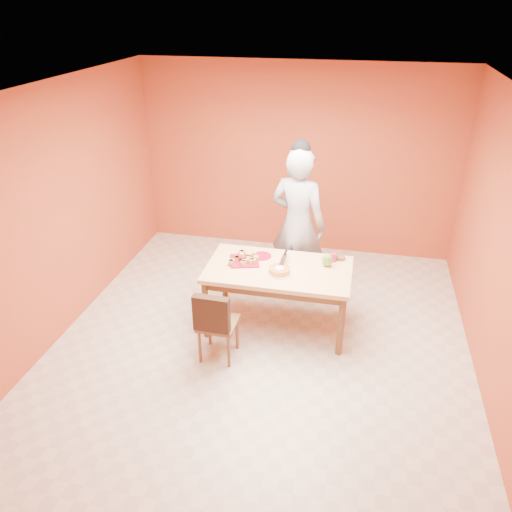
% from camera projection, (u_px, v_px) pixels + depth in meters
% --- Properties ---
extents(floor, '(5.00, 5.00, 0.00)m').
position_uv_depth(floor, '(261.00, 343.00, 5.55)').
color(floor, beige).
rests_on(floor, ground).
extents(ceiling, '(5.00, 5.00, 0.00)m').
position_uv_depth(ceiling, '(263.00, 92.00, 4.30)').
color(ceiling, silver).
rests_on(ceiling, wall_back).
extents(wall_back, '(4.50, 0.00, 4.50)m').
position_uv_depth(wall_back, '(297.00, 160.00, 7.09)').
color(wall_back, '#B13D28').
rests_on(wall_back, floor).
extents(wall_left, '(0.00, 5.00, 5.00)m').
position_uv_depth(wall_left, '(57.00, 214.00, 5.35)').
color(wall_left, '#B13D28').
rests_on(wall_left, floor).
extents(wall_right, '(0.00, 5.00, 5.00)m').
position_uv_depth(wall_right, '(505.00, 256.00, 4.50)').
color(wall_right, '#B13D28').
rests_on(wall_right, floor).
extents(dining_table, '(1.60, 0.90, 0.76)m').
position_uv_depth(dining_table, '(278.00, 275.00, 5.56)').
color(dining_table, '#F4D07F').
rests_on(dining_table, floor).
extents(dining_chair, '(0.40, 0.46, 0.85)m').
position_uv_depth(dining_chair, '(218.00, 322.00, 5.15)').
color(dining_chair, brown).
rests_on(dining_chair, floor).
extents(pastry_pile, '(0.29, 0.29, 0.09)m').
position_uv_depth(pastry_pile, '(244.00, 256.00, 5.62)').
color(pastry_pile, tan).
rests_on(pastry_pile, pastry_platter).
extents(person, '(0.80, 0.64, 1.93)m').
position_uv_depth(person, '(298.00, 225.00, 6.04)').
color(person, gray).
rests_on(person, floor).
extents(pastry_platter, '(0.40, 0.40, 0.02)m').
position_uv_depth(pastry_platter, '(245.00, 261.00, 5.64)').
color(pastry_platter, maroon).
rests_on(pastry_platter, dining_table).
extents(red_dinner_plate, '(0.28, 0.28, 0.01)m').
position_uv_depth(red_dinner_plate, '(262.00, 256.00, 5.75)').
color(red_dinner_plate, maroon).
rests_on(red_dinner_plate, dining_table).
extents(white_cake_plate, '(0.32, 0.32, 0.01)m').
position_uv_depth(white_cake_plate, '(279.00, 273.00, 5.40)').
color(white_cake_plate, white).
rests_on(white_cake_plate, dining_table).
extents(sponge_cake, '(0.26, 0.26, 0.05)m').
position_uv_depth(sponge_cake, '(279.00, 270.00, 5.39)').
color(sponge_cake, gold).
rests_on(sponge_cake, white_cake_plate).
extents(cake_server, '(0.06, 0.28, 0.01)m').
position_uv_depth(cake_server, '(283.00, 260.00, 5.53)').
color(cake_server, silver).
rests_on(cake_server, sponge_cake).
extents(egg_ornament, '(0.15, 0.13, 0.16)m').
position_uv_depth(egg_ornament, '(327.00, 260.00, 5.51)').
color(egg_ornament, olive).
rests_on(egg_ornament, dining_table).
extents(magenta_glass, '(0.07, 0.07, 0.10)m').
position_uv_depth(magenta_glass, '(334.00, 257.00, 5.63)').
color(magenta_glass, '#B31A44').
rests_on(magenta_glass, dining_table).
extents(checker_tin, '(0.11, 0.11, 0.03)m').
position_uv_depth(checker_tin, '(340.00, 258.00, 5.69)').
color(checker_tin, '#3B1C10').
rests_on(checker_tin, dining_table).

